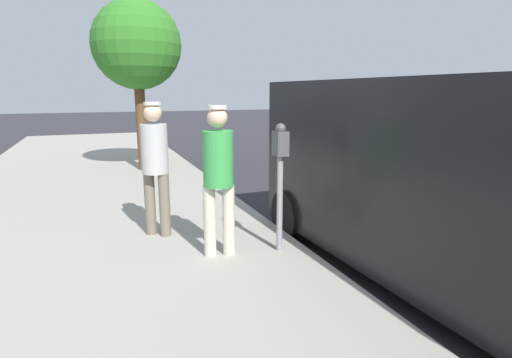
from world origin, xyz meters
TOP-DOWN VIEW (x-y plane):
  - ground_plane at (0.00, 0.00)m, footprint 80.00×80.00m
  - sidewalk_slab at (3.50, 0.00)m, footprint 5.00×32.00m
  - parking_meter_near at (1.35, -0.39)m, footprint 0.14×0.18m
  - pedestrian_in_gray at (2.62, -1.48)m, footprint 0.34×0.34m
  - pedestrian_in_green at (2.06, -0.51)m, footprint 0.36×0.34m
  - parked_van at (-0.15, 0.90)m, footprint 2.30×5.27m
  - street_tree at (2.25, -6.40)m, footprint 2.04×2.04m

SIDE VIEW (x-z plane):
  - ground_plane at x=0.00m, z-range 0.00..0.00m
  - sidewalk_slab at x=3.50m, z-range 0.00..0.15m
  - pedestrian_in_green at x=2.06m, z-range 0.28..2.00m
  - pedestrian_in_gray at x=2.62m, z-range 0.28..2.03m
  - parked_van at x=-0.15m, z-range 0.08..2.23m
  - parking_meter_near at x=1.35m, z-range 0.42..1.94m
  - street_tree at x=2.25m, z-range 1.08..5.03m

